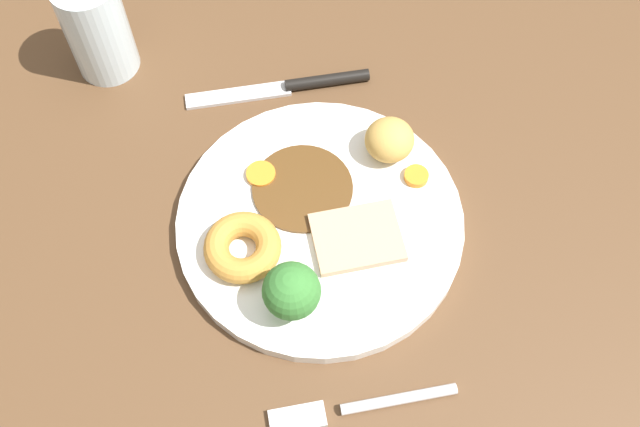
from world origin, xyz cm
name	(u,v)px	position (x,y,z in cm)	size (l,w,h in cm)	color
dining_table	(325,207)	(0.00, 0.00, 1.80)	(120.00, 84.00, 3.60)	brown
dinner_plate	(320,223)	(-2.76, 1.13, 4.30)	(25.72, 25.72, 1.40)	white
gravy_pool	(302,188)	(0.62, 1.98, 5.15)	(9.21, 9.21, 0.30)	#563819
meat_slice_main	(357,237)	(-5.50, -1.56, 5.40)	(7.64, 5.93, 0.80)	tan
yorkshire_pudding	(243,247)	(-4.52, 8.35, 6.10)	(6.72, 6.72, 2.21)	#C68938
roast_potato_left	(389,140)	(2.82, -6.70, 6.86)	(4.49, 4.58, 3.73)	tan
carrot_coin_front	(261,174)	(2.85, 5.39, 5.26)	(2.70, 2.70, 0.52)	orange
carrot_coin_back	(416,176)	(-0.61, -8.41, 5.32)	(2.23, 2.23, 0.64)	orange
broccoli_floret	(292,291)	(-10.26, 5.21, 8.07)	(4.82, 4.82, 5.57)	#8CB766
fork	(357,407)	(-19.49, 1.95, 3.99)	(2.20, 15.30, 0.90)	silver
knife	(295,86)	(13.04, 0.08, 4.05)	(2.47, 18.55, 1.20)	black
water_glass	(97,27)	(20.45, 17.87, 8.97)	(6.18, 6.18, 10.74)	silver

